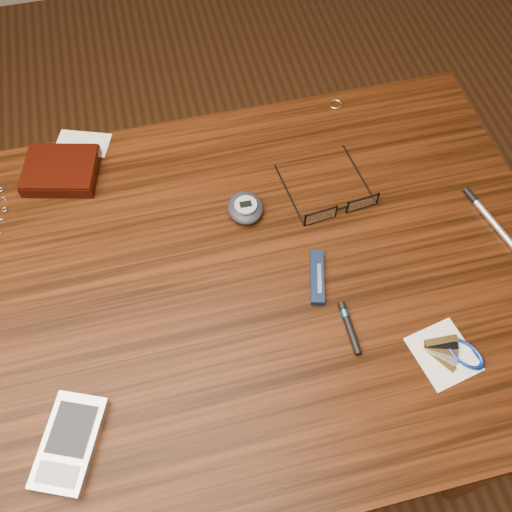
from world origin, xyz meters
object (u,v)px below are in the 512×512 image
(wallet_and_card, at_px, (61,170))
(silver_pen, at_px, (486,214))
(pedometer, at_px, (245,208))
(notepad_keys, at_px, (454,353))
(desk, at_px, (239,310))
(pocket_knife, at_px, (317,277))
(eyeglasses, at_px, (339,206))
(pda_phone, at_px, (70,443))

(wallet_and_card, height_order, silver_pen, wallet_and_card)
(wallet_and_card, bearing_deg, silver_pen, -20.62)
(pedometer, bearing_deg, wallet_and_card, 152.34)
(pedometer, bearing_deg, notepad_keys, -53.27)
(desk, xyz_separation_m, pocket_knife, (0.12, -0.02, 0.11))
(eyeglasses, height_order, notepad_keys, eyeglasses)
(wallet_and_card, height_order, notepad_keys, wallet_and_card)
(eyeglasses, xyz_separation_m, silver_pen, (0.23, -0.07, -0.01))
(desk, relative_size, notepad_keys, 9.25)
(pda_phone, distance_m, pocket_knife, 0.41)
(eyeglasses, bearing_deg, notepad_keys, -73.38)
(wallet_and_card, distance_m, silver_pen, 0.71)
(eyeglasses, xyz_separation_m, pda_phone, (-0.45, -0.27, -0.00))
(eyeglasses, xyz_separation_m, pocket_knife, (-0.07, -0.11, -0.01))
(notepad_keys, bearing_deg, desk, 145.61)
(silver_pen, bearing_deg, eyeglasses, 163.93)
(notepad_keys, height_order, silver_pen, silver_pen)
(desk, xyz_separation_m, notepad_keys, (0.27, -0.19, 0.11))
(pocket_knife, bearing_deg, eyeglasses, 57.87)
(pda_phone, distance_m, silver_pen, 0.71)
(wallet_and_card, xyz_separation_m, eyeglasses, (0.43, -0.18, 0.00))
(pda_phone, xyz_separation_m, pedometer, (0.30, 0.31, 0.00))
(desk, height_order, silver_pen, silver_pen)
(desk, height_order, pocket_knife, pocket_knife)
(wallet_and_card, relative_size, pocket_knife, 1.83)
(wallet_and_card, bearing_deg, eyeglasses, -22.93)
(wallet_and_card, height_order, pda_phone, wallet_and_card)
(wallet_and_card, distance_m, eyeglasses, 0.47)
(desk, relative_size, eyeglasses, 6.78)
(eyeglasses, bearing_deg, pocket_knife, -122.13)
(desk, distance_m, pocket_knife, 0.16)
(wallet_and_card, xyz_separation_m, pocket_knife, (0.36, -0.30, -0.01))
(desk, height_order, pedometer, pedometer)
(eyeglasses, height_order, pda_phone, eyeglasses)
(pda_phone, bearing_deg, pedometer, 45.21)
(eyeglasses, relative_size, notepad_keys, 1.36)
(notepad_keys, bearing_deg, eyeglasses, 106.62)
(notepad_keys, distance_m, silver_pen, 0.25)
(wallet_and_card, height_order, pocket_knife, wallet_and_card)
(pedometer, relative_size, pocket_knife, 0.75)
(pocket_knife, bearing_deg, pedometer, 117.66)
(desk, distance_m, eyeglasses, 0.24)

